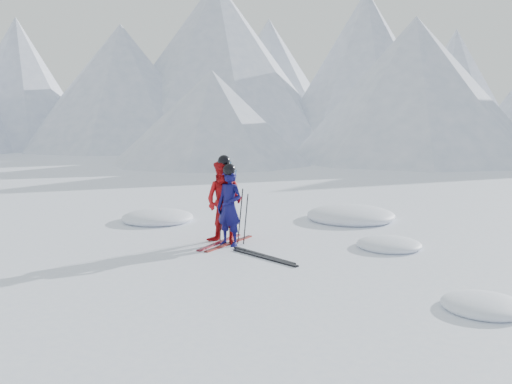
% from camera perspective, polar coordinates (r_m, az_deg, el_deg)
% --- Properties ---
extents(ground, '(160.00, 160.00, 0.00)m').
position_cam_1_polar(ground, '(10.30, 8.12, -7.06)').
color(ground, white).
rests_on(ground, ground).
extents(skier_blue, '(0.63, 0.45, 1.60)m').
position_cam_1_polar(skier_blue, '(11.19, -2.83, -1.62)').
color(skier_blue, '#0D0C4C').
rests_on(skier_blue, ground).
extents(skier_red, '(0.87, 0.68, 1.76)m').
position_cam_1_polar(skier_red, '(11.34, -3.37, -1.09)').
color(skier_red, '#B10E12').
rests_on(skier_red, ground).
extents(pole_blue_left, '(0.11, 0.08, 1.07)m').
position_cam_1_polar(pole_blue_left, '(11.52, -3.73, -2.71)').
color(pole_blue_left, black).
rests_on(pole_blue_left, ground).
extents(pole_blue_right, '(0.11, 0.07, 1.07)m').
position_cam_1_polar(pole_blue_right, '(11.33, -1.09, -2.87)').
color(pole_blue_right, black).
rests_on(pole_blue_right, ground).
extents(pole_red_left, '(0.12, 0.09, 1.17)m').
position_cam_1_polar(pole_red_left, '(11.75, -3.98, -2.24)').
color(pole_red_left, black).
rests_on(pole_red_left, ground).
extents(pole_red_right, '(0.12, 0.08, 1.17)m').
position_cam_1_polar(pole_red_right, '(11.37, -1.67, -2.56)').
color(pole_red_right, black).
rests_on(pole_red_right, ground).
extents(ski_worn_left, '(0.13, 1.70, 0.03)m').
position_cam_1_polar(ski_worn_left, '(11.56, -3.84, -5.29)').
color(ski_worn_left, black).
rests_on(ski_worn_left, ground).
extents(ski_worn_right, '(0.17, 1.70, 0.03)m').
position_cam_1_polar(ski_worn_right, '(11.44, -2.81, -5.43)').
color(ski_worn_right, black).
rests_on(ski_worn_right, ground).
extents(ski_loose_a, '(1.61, 0.71, 0.03)m').
position_cam_1_polar(ski_loose_a, '(10.45, 0.75, -6.67)').
color(ski_loose_a, black).
rests_on(ski_loose_a, ground).
extents(ski_loose_b, '(1.63, 0.65, 0.03)m').
position_cam_1_polar(ski_loose_b, '(10.28, 0.87, -6.92)').
color(ski_loose_b, black).
rests_on(ski_loose_b, ground).
extents(snow_lumps, '(9.58, 7.39, 0.50)m').
position_cam_1_polar(snow_lumps, '(13.40, 4.86, -3.58)').
color(snow_lumps, white).
rests_on(snow_lumps, ground).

